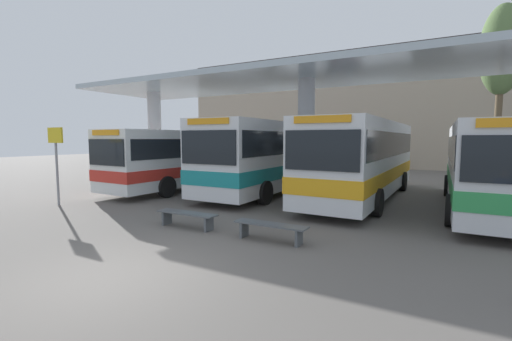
% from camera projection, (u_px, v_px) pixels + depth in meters
% --- Properties ---
extents(ground_plane, '(100.00, 100.00, 0.00)m').
position_uv_depth(ground_plane, '(115.00, 278.00, 6.44)').
color(ground_plane, '#605B56').
extents(townhouse_backdrop, '(40.00, 0.58, 10.70)m').
position_uv_depth(townhouse_backdrop, '(379.00, 98.00, 30.22)').
color(townhouse_backdrop, tan).
rests_on(townhouse_backdrop, ground_plane).
extents(station_canopy, '(22.99, 5.91, 5.43)m').
position_uv_depth(station_canopy, '(307.00, 89.00, 14.68)').
color(station_canopy, silver).
rests_on(station_canopy, ground_plane).
extents(transit_bus_left_bay, '(2.99, 11.16, 3.02)m').
position_uv_depth(transit_bus_left_bay, '(196.00, 156.00, 18.69)').
color(transit_bus_left_bay, white).
rests_on(transit_bus_left_bay, ground_plane).
extents(transit_bus_center_bay, '(2.93, 10.49, 3.39)m').
position_uv_depth(transit_bus_center_bay, '(271.00, 154.00, 16.92)').
color(transit_bus_center_bay, silver).
rests_on(transit_bus_center_bay, ground_plane).
extents(transit_bus_right_bay, '(2.94, 11.40, 3.34)m').
position_uv_depth(transit_bus_right_bay, '(364.00, 156.00, 15.04)').
color(transit_bus_right_bay, silver).
rests_on(transit_bus_right_bay, ground_plane).
extents(transit_bus_far_right_bay, '(2.78, 10.65, 3.13)m').
position_uv_depth(transit_bus_far_right_bay, '(489.00, 163.00, 12.40)').
color(transit_bus_far_right_bay, silver).
rests_on(transit_bus_far_right_bay, ground_plane).
extents(waiting_bench_mid_platform, '(1.99, 0.44, 0.46)m').
position_uv_depth(waiting_bench_mid_platform, '(187.00, 216.00, 10.09)').
color(waiting_bench_mid_platform, '#4C5156').
rests_on(waiting_bench_mid_platform, ground_plane).
extents(waiting_bench_far_platform, '(1.96, 0.44, 0.46)m').
position_uv_depth(waiting_bench_far_platform, '(270.00, 228.00, 8.76)').
color(waiting_bench_far_platform, '#4C5156').
rests_on(waiting_bench_far_platform, ground_plane).
extents(info_sign_platform, '(0.90, 0.09, 3.06)m').
position_uv_depth(info_sign_platform, '(56.00, 150.00, 13.36)').
color(info_sign_platform, gray).
rests_on(info_sign_platform, ground_plane).
extents(poplar_tree_behind_left, '(2.28, 2.28, 10.11)m').
position_uv_depth(poplar_tree_behind_left, '(502.00, 52.00, 19.12)').
color(poplar_tree_behind_left, brown).
rests_on(poplar_tree_behind_left, ground_plane).
extents(parked_car_street, '(4.32, 2.08, 2.29)m').
position_uv_depth(parked_car_street, '(339.00, 158.00, 27.87)').
color(parked_car_street, maroon).
rests_on(parked_car_street, ground_plane).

